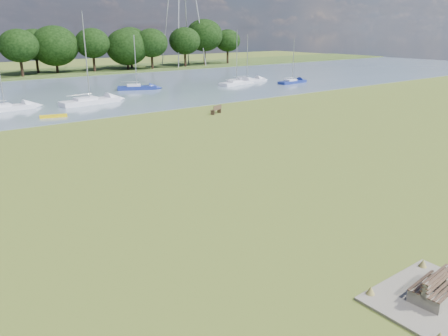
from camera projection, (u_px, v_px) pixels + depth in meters
ground at (200, 185)px, 25.24m from camera, size 220.00×220.00×0.00m
river at (22, 97)px, 57.25m from camera, size 220.00×40.00×0.10m
concrete_pad at (433, 299)px, 14.56m from camera, size 4.20×3.20×0.10m
bench_pair at (435, 287)px, 14.43m from camera, size 1.89×1.22×0.97m
riverbank_bench at (216, 110)px, 45.92m from camera, size 1.57×0.98×0.93m
kayak at (53, 116)px, 43.99m from camera, size 2.69×1.24×0.26m
sailboat_1 at (236, 82)px, 69.50m from camera, size 6.86×3.13×8.32m
sailboat_2 at (292, 81)px, 70.85m from camera, size 5.55×1.90×7.11m
sailboat_4 at (4, 107)px, 47.45m from camera, size 6.32×2.27×7.67m
sailboat_6 at (136, 86)px, 63.54m from camera, size 5.72×3.62×7.65m
sailboat_7 at (247, 79)px, 72.88m from camera, size 6.32×2.86×7.58m
sailboat_8 at (89, 100)px, 51.63m from camera, size 7.18×2.73×10.40m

